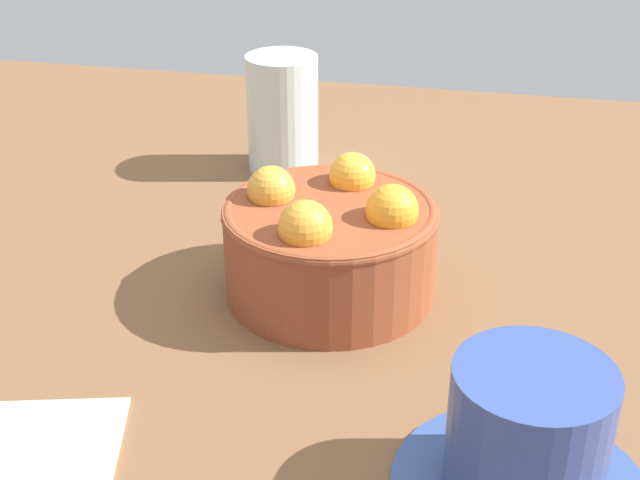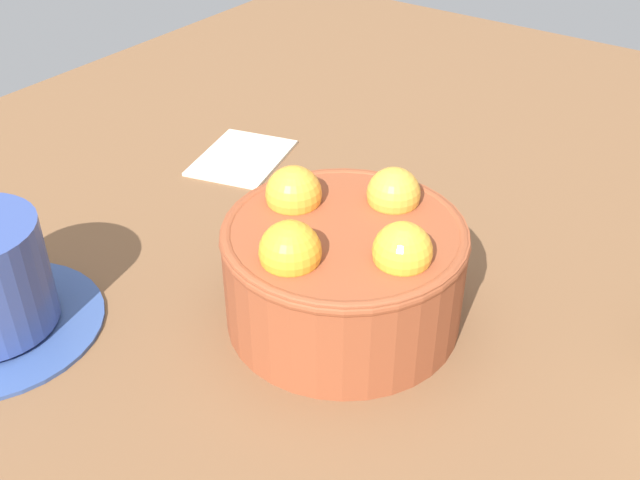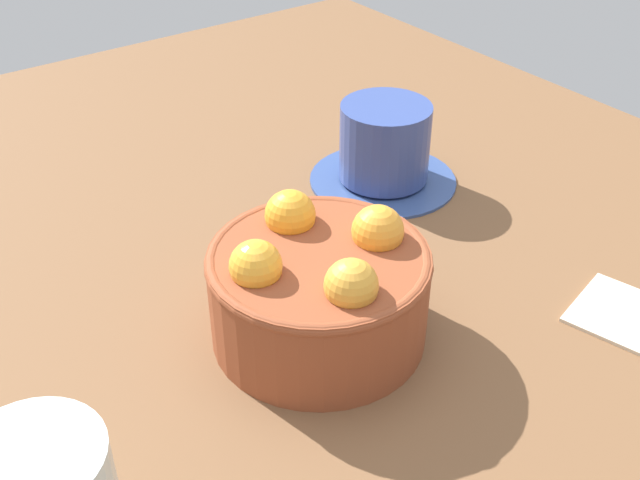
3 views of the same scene
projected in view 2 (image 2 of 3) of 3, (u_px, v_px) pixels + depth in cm
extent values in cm
cube|color=brown|center=(342.00, 336.00, 54.12)|extent=(131.26, 105.05, 3.70)
cylinder|color=brown|center=(344.00, 274.00, 50.97)|extent=(16.18, 16.18, 7.44)
torus|color=brown|center=(345.00, 234.00, 49.10)|extent=(16.38, 16.38, 1.00)
sphere|color=orange|center=(290.00, 251.00, 45.72)|extent=(3.89, 3.89, 3.89)
sphere|color=gold|center=(402.00, 252.00, 45.71)|extent=(3.73, 3.73, 3.73)
sphere|color=gold|center=(394.00, 194.00, 51.33)|extent=(3.70, 3.70, 3.70)
sphere|color=orange|center=(294.00, 194.00, 51.35)|extent=(3.90, 3.90, 3.90)
cube|color=beige|center=(242.00, 156.00, 72.15)|extent=(11.50, 9.86, 0.60)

